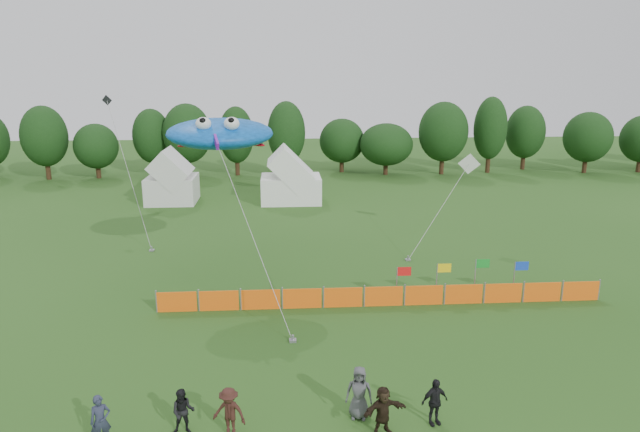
{
  "coord_description": "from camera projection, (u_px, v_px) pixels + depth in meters",
  "views": [
    {
      "loc": [
        -1.63,
        -17.53,
        11.22
      ],
      "look_at": [
        0.0,
        6.0,
        5.2
      ],
      "focal_mm": 32.0,
      "sensor_mm": 36.0,
      "label": 1
    }
  ],
  "objects": [
    {
      "name": "barrier_fence",
      "position": [
        384.0,
        296.0,
        27.91
      ],
      "size": [
        21.9,
        0.06,
        1.0
      ],
      "color": "#FF5F0E",
      "rests_on": "ground"
    },
    {
      "name": "treeline",
      "position": [
        310.0,
        137.0,
        62.33
      ],
      "size": [
        104.57,
        8.78,
        8.36
      ],
      "color": "#382314",
      "rests_on": "ground"
    },
    {
      "name": "small_kite_white",
      "position": [
        456.0,
        184.0,
        36.77
      ],
      "size": [
        5.55,
        4.09,
        6.01
      ],
      "color": "white",
      "rests_on": "ground"
    },
    {
      "name": "ground",
      "position": [
        332.0,
        403.0,
        19.83
      ],
      "size": [
        160.0,
        160.0,
        0.0
      ],
      "primitive_type": "plane",
      "color": "#234C16",
      "rests_on": "ground"
    },
    {
      "name": "spectator_a",
      "position": [
        101.0,
        421.0,
        17.4
      ],
      "size": [
        0.72,
        0.61,
        1.69
      ],
      "primitive_type": "imported",
      "rotation": [
        0.0,
        0.0,
        0.39
      ],
      "color": "#282D43",
      "rests_on": "ground"
    },
    {
      "name": "spectator_d",
      "position": [
        435.0,
        402.0,
        18.48
      ],
      "size": [
        1.01,
        0.63,
        1.61
      ],
      "primitive_type": "imported",
      "rotation": [
        0.0,
        0.0,
        0.27
      ],
      "color": "black",
      "rests_on": "ground"
    },
    {
      "name": "spectator_b",
      "position": [
        183.0,
        412.0,
        18.0
      ],
      "size": [
        0.77,
        0.61,
        1.53
      ],
      "primitive_type": "imported",
      "rotation": [
        0.0,
        0.0,
        0.04
      ],
      "color": "black",
      "rests_on": "ground"
    },
    {
      "name": "spectator_e",
      "position": [
        359.0,
        393.0,
        18.81
      ],
      "size": [
        0.99,
        0.75,
        1.82
      ],
      "primitive_type": "imported",
      "rotation": [
        0.0,
        0.0,
        -0.2
      ],
      "color": "#45464A",
      "rests_on": "ground"
    },
    {
      "name": "spectator_c",
      "position": [
        229.0,
        413.0,
        17.83
      ],
      "size": [
        1.23,
        0.94,
        1.68
      ],
      "primitive_type": "imported",
      "rotation": [
        0.0,
        0.0,
        -0.33
      ],
      "color": "#371B16",
      "rests_on": "ground"
    },
    {
      "name": "tent_left",
      "position": [
        172.0,
        181.0,
        49.74
      ],
      "size": [
        4.26,
        4.26,
        3.76
      ],
      "color": "silver",
      "rests_on": "ground"
    },
    {
      "name": "spectator_f",
      "position": [
        383.0,
        410.0,
        18.02
      ],
      "size": [
        1.56,
        0.93,
        1.61
      ],
      "primitive_type": "imported",
      "rotation": [
        0.0,
        0.0,
        0.33
      ],
      "color": "black",
      "rests_on": "ground"
    },
    {
      "name": "flag_row",
      "position": [
        460.0,
        275.0,
        28.42
      ],
      "size": [
        6.73,
        0.23,
        2.11
      ],
      "color": "gray",
      "rests_on": "ground"
    },
    {
      "name": "small_kite_dark",
      "position": [
        126.0,
        164.0,
        39.02
      ],
      "size": [
        4.61,
        7.55,
        9.56
      ],
      "color": "black",
      "rests_on": "ground"
    },
    {
      "name": "stingray_kite",
      "position": [
        222.0,
        133.0,
        29.09
      ],
      "size": [
        6.73,
        14.2,
        9.14
      ],
      "color": "blue",
      "rests_on": "ground"
    },
    {
      "name": "tent_right",
      "position": [
        291.0,
        181.0,
        49.91
      ],
      "size": [
        5.28,
        4.22,
        3.73
      ],
      "color": "white",
      "rests_on": "ground"
    }
  ]
}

